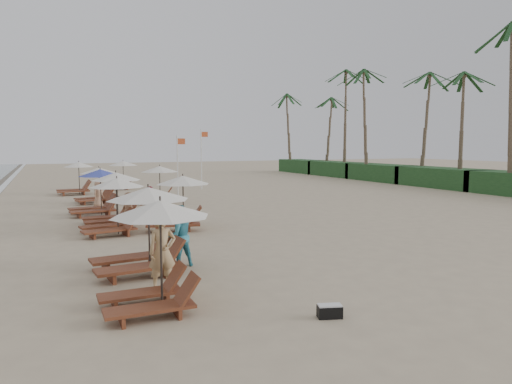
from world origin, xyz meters
name	(u,v)px	position (x,y,z in m)	size (l,w,h in m)	color
ground	(297,245)	(0.00, 0.00, 0.00)	(160.00, 160.00, 0.00)	tan
shrub_hedge	(443,178)	(22.00, 14.50, 0.80)	(3.20, 53.00, 1.60)	#193D1C
palm_row	(438,67)	(21.91, 15.40, 9.91)	(7.00, 52.00, 12.30)	brown
lounger_station_0	(151,256)	(-6.00, -4.42, 1.18)	(2.39, 2.10, 2.34)	brown
lounger_station_1	(138,234)	(-5.70, -1.28, 1.06)	(2.77, 2.25, 2.34)	brown
lounger_station_2	(111,208)	(-5.67, 4.72, 1.03)	(2.57, 2.17, 2.20)	brown
lounger_station_3	(110,201)	(-5.41, 6.96, 1.06)	(2.57, 2.12, 2.30)	brown
lounger_station_4	(95,195)	(-5.75, 10.29, 1.00)	(2.70, 2.21, 2.28)	brown
lounger_station_5	(95,186)	(-5.25, 15.29, 1.03)	(2.63, 2.41, 2.13)	brown
lounger_station_6	(75,181)	(-6.06, 21.07, 0.98)	(2.61, 2.04, 2.28)	brown
inland_station_0	(178,199)	(-3.04, 4.46, 1.28)	(2.88, 2.24, 2.22)	brown
inland_station_1	(156,182)	(-1.94, 13.55, 1.29)	(2.87, 2.24, 2.22)	brown
inland_station_2	(121,172)	(-2.53, 23.47, 1.39)	(2.70, 2.24, 2.22)	brown
beachgoer_near	(162,252)	(-5.47, -3.10, 0.93)	(0.68, 0.45, 1.86)	tan
beachgoer_mid_a	(178,236)	(-4.55, -1.14, 0.89)	(0.87, 0.68, 1.79)	teal
beachgoer_mid_b	(130,210)	(-4.79, 5.76, 0.76)	(0.98, 0.57, 1.52)	#8C6347
beachgoer_far_a	(151,204)	(-3.66, 6.92, 0.82)	(0.97, 0.40, 1.65)	#B14654
beachgoer_far_b	(98,194)	(-5.30, 13.05, 0.76)	(0.74, 0.48, 1.51)	#A87A5B
duffel_bag	(330,311)	(-2.81, -6.33, 0.14)	(0.55, 0.39, 0.28)	black
flag_pole_near	(178,162)	(0.31, 16.95, 2.30)	(0.60, 0.08, 4.13)	silver
flag_pole_far	(202,156)	(3.31, 21.02, 2.61)	(0.60, 0.08, 4.71)	silver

